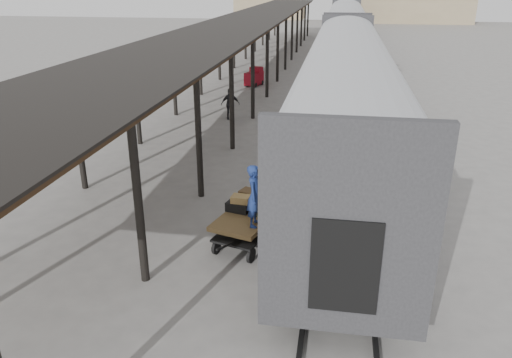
{
  "coord_description": "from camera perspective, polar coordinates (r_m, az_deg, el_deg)",
  "views": [
    {
      "loc": [
        2.91,
        -11.55,
        6.66
      ],
      "look_at": [
        0.88,
        0.6,
        1.7
      ],
      "focal_mm": 35.0,
      "sensor_mm": 36.0,
      "label": 1
    }
  ],
  "objects": [
    {
      "name": "canopy",
      "position": [
        36.2,
        -0.63,
        17.72
      ],
      "size": [
        4.9,
        64.3,
        4.15
      ],
      "color": "#422B19",
      "rests_on": "ground"
    },
    {
      "name": "building_left",
      "position": [
        94.51,
        1.7,
        19.7
      ],
      "size": [
        12.0,
        8.0,
        6.0
      ],
      "primitive_type": "cube",
      "color": "tan",
      "rests_on": "ground"
    },
    {
      "name": "suitcase_stack",
      "position": [
        13.51,
        -0.61,
        -2.69
      ],
      "size": [
        1.42,
        1.1,
        0.43
      ],
      "rotation": [
        0.0,
        0.0,
        -0.28
      ],
      "color": "#333336",
      "rests_on": "baggage_cart"
    },
    {
      "name": "train",
      "position": [
        45.52,
        10.21,
        16.6
      ],
      "size": [
        3.45,
        76.01,
        4.01
      ],
      "color": "silver",
      "rests_on": "ground"
    },
    {
      "name": "porter",
      "position": [
        12.34,
        -0.13,
        -1.93
      ],
      "size": [
        0.44,
        0.62,
        1.61
      ],
      "primitive_type": "imported",
      "rotation": [
        0.0,
        0.0,
        1.48
      ],
      "color": "navy",
      "rests_on": "baggage_cart"
    },
    {
      "name": "luggage_tug",
      "position": [
        33.9,
        -0.21,
        11.54
      ],
      "size": [
        1.18,
        1.54,
        1.2
      ],
      "rotation": [
        0.0,
        0.0,
        -0.3
      ],
      "color": "maroon",
      "rests_on": "ground"
    },
    {
      "name": "baggage_cart",
      "position": [
        13.39,
        -0.72,
        -4.73
      ],
      "size": [
        1.86,
        2.65,
        0.86
      ],
      "rotation": [
        0.0,
        0.0,
        -0.28
      ],
      "color": "brown",
      "rests_on": "ground"
    },
    {
      "name": "pedestrian",
      "position": [
        25.4,
        -2.95,
        8.54
      ],
      "size": [
        1.0,
        0.62,
        1.59
      ],
      "primitive_type": "imported",
      "rotation": [
        0.0,
        0.0,
        3.41
      ],
      "color": "black",
      "rests_on": "ground"
    },
    {
      "name": "rails",
      "position": [
        46.03,
        10.0,
        13.36
      ],
      "size": [
        1.54,
        150.0,
        0.12
      ],
      "color": "black",
      "rests_on": "ground"
    },
    {
      "name": "ground",
      "position": [
        13.64,
        -4.11,
        -7.34
      ],
      "size": [
        160.0,
        160.0,
        0.0
      ],
      "primitive_type": "plane",
      "color": "slate",
      "rests_on": "ground"
    }
  ]
}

